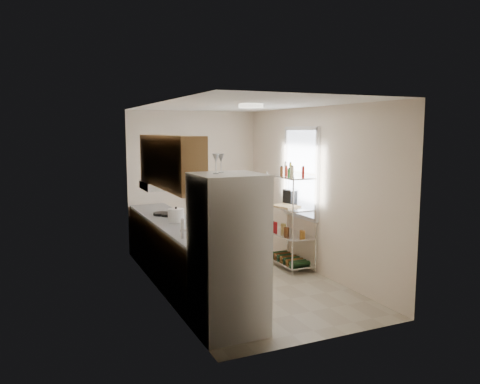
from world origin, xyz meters
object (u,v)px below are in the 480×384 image
object	(u,v)px
frying_pan_large	(161,214)
cutting_board	(285,206)
refrigerator	(228,254)
rice_cooker	(176,215)
espresso_machine	(290,197)

from	to	relation	value
frying_pan_large	cutting_board	size ratio (longest dim) A/B	0.61
refrigerator	rice_cooker	distance (m)	1.92
refrigerator	rice_cooker	bearing A→B (deg)	90.76
frying_pan_large	espresso_machine	xyz separation A→B (m)	(2.08, -0.46, 0.21)
refrigerator	cutting_board	world-z (taller)	refrigerator
espresso_machine	refrigerator	bearing A→B (deg)	-143.45
refrigerator	rice_cooker	world-z (taller)	refrigerator
frying_pan_large	cutting_board	distance (m)	1.99
rice_cooker	frying_pan_large	bearing A→B (deg)	95.46
cutting_board	frying_pan_large	bearing A→B (deg)	159.66
refrigerator	espresso_machine	world-z (taller)	refrigerator
espresso_machine	cutting_board	bearing A→B (deg)	-143.38
refrigerator	rice_cooker	xyz separation A→B (m)	(-0.03, 1.92, 0.11)
rice_cooker	frying_pan_large	size ratio (longest dim) A/B	0.96
rice_cooker	espresso_machine	distance (m)	2.03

